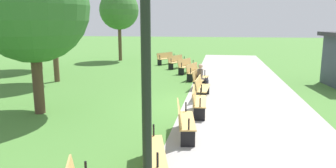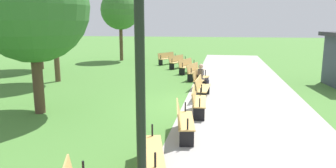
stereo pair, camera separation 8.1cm
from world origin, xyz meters
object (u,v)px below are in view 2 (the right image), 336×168
bench_7 (183,119)px  tree_4 (32,6)px  bench_0 (167,58)px  bench_1 (178,61)px  bench_5 (202,87)px  lamp_post (140,69)px  bench_6 (198,100)px  bench_4 (200,78)px  bench_8 (149,149)px  person_seated (202,76)px  tree_1 (120,10)px  bench_2 (187,66)px  bench_3 (195,71)px

bench_7 → tree_4: bearing=-113.9°
bench_0 → bench_7: 15.67m
bench_1 → bench_7: same height
bench_5 → lamp_post: size_ratio=0.47×
bench_6 → bench_7: bearing=-8.6°
bench_4 → bench_6: 4.56m
bench_8 → bench_5: bearing=159.9°
bench_5 → person_seated: person_seated is taller
bench_4 → bench_1: bearing=-154.2°
bench_7 → lamp_post: lamp_post is taller
bench_0 → bench_1: 2.28m
bench_1 → person_seated: 7.05m
bench_5 → bench_7: same height
bench_6 → tree_1: bearing=-155.9°
tree_1 → bench_7: bearing=23.2°
bench_0 → bench_7: size_ratio=0.96×
bench_8 → bench_6: bearing=157.0°
bench_5 → person_seated: size_ratio=1.51×
bench_2 → bench_3: same height
bench_0 → bench_5: size_ratio=0.98×
bench_0 → bench_2: size_ratio=0.96×
bench_3 → bench_5: same height
lamp_post → bench_8: bearing=-168.2°
person_seated → lamp_post: lamp_post is taller
bench_4 → tree_1: size_ratio=0.32×
bench_3 → bench_5: size_ratio=1.02×
bench_7 → lamp_post: (5.45, 0.22, 2.22)m
bench_4 → bench_7: same height
bench_1 → bench_3: bearing=46.0°
bench_3 → bench_8: (11.31, 0.00, 0.00)m
bench_0 → bench_7: bearing=43.1°
bench_4 → bench_7: bearing=8.6°
tree_4 → lamp_post: size_ratio=1.46×
bench_3 → bench_7: 9.08m
bench_2 → bench_7: bearing=25.9°
bench_5 → bench_6: same height
bench_3 → tree_1: size_ratio=0.32×
bench_5 → bench_6: size_ratio=1.00×
bench_1 → bench_6: size_ratio=1.00×
bench_4 → bench_8: (9.07, -0.45, 0.00)m
bench_6 → bench_3: bearing=-177.2°
bench_6 → person_seated: bearing=178.6°
bench_6 → bench_7: 2.28m
bench_2 → bench_8: 13.51m
bench_0 → bench_5: (10.80, 3.34, 0.00)m
bench_0 → tree_1: (-1.79, -4.24, 3.69)m
bench_3 → bench_5: (4.51, 0.68, 0.00)m
tree_1 → tree_4: size_ratio=1.03×
bench_0 → bench_3: size_ratio=0.96×
bench_5 → bench_7: (4.56, -0.23, 0.00)m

